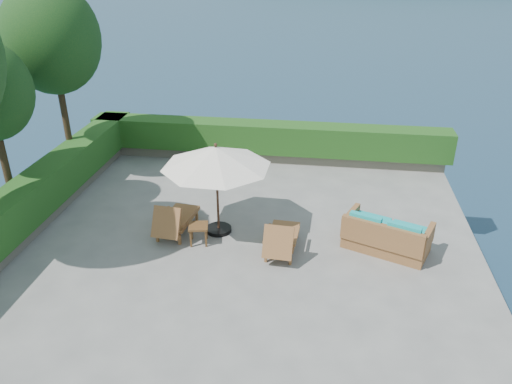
# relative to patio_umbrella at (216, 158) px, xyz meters

# --- Properties ---
(ground) EXTENTS (12.00, 12.00, 0.00)m
(ground) POSITION_rel_patio_umbrella_xyz_m (0.66, -0.54, -2.11)
(ground) COLOR gray
(ground) RESTS_ON ground
(foundation) EXTENTS (12.00, 12.00, 3.00)m
(foundation) POSITION_rel_patio_umbrella_xyz_m (0.66, -0.54, -3.66)
(foundation) COLOR #60584C
(foundation) RESTS_ON ocean
(ocean) EXTENTS (600.00, 600.00, 0.00)m
(ocean) POSITION_rel_patio_umbrella_xyz_m (0.66, -0.54, -5.11)
(ocean) COLOR #193B4E
(ocean) RESTS_ON ground
(planter_wall_far) EXTENTS (12.00, 0.60, 0.36)m
(planter_wall_far) POSITION_rel_patio_umbrella_xyz_m (0.66, 5.06, -1.93)
(planter_wall_far) COLOR #6A6354
(planter_wall_far) RESTS_ON ground
(planter_wall_left) EXTENTS (0.60, 12.00, 0.36)m
(planter_wall_left) POSITION_rel_patio_umbrella_xyz_m (-4.94, -0.54, -1.93)
(planter_wall_left) COLOR #6A6354
(planter_wall_left) RESTS_ON ground
(hedge_far) EXTENTS (12.40, 0.90, 1.00)m
(hedge_far) POSITION_rel_patio_umbrella_xyz_m (0.66, 5.06, -1.26)
(hedge_far) COLOR #1E4A15
(hedge_far) RESTS_ON planter_wall_far
(hedge_left) EXTENTS (0.90, 12.40, 1.00)m
(hedge_left) POSITION_rel_patio_umbrella_xyz_m (-4.94, -0.54, -1.26)
(hedge_left) COLOR #1E4A15
(hedge_left) RESTS_ON planter_wall_left
(tree_far) EXTENTS (2.80, 2.80, 6.03)m
(tree_far) POSITION_rel_patio_umbrella_xyz_m (-5.34, 2.66, 2.30)
(tree_far) COLOR #3C2A17
(tree_far) RESTS_ON ground
(patio_umbrella) EXTENTS (3.69, 3.69, 2.49)m
(patio_umbrella) POSITION_rel_patio_umbrella_xyz_m (0.00, 0.00, 0.00)
(patio_umbrella) COLOR black
(patio_umbrella) RESTS_ON ground
(lounge_left) EXTENTS (0.87, 1.79, 1.00)m
(lounge_left) POSITION_rel_patio_umbrella_xyz_m (-1.10, -0.27, -1.69)
(lounge_left) COLOR #9B6638
(lounge_left) RESTS_ON ground
(lounge_right) EXTENTS (0.84, 1.75, 0.99)m
(lounge_right) POSITION_rel_patio_umbrella_xyz_m (1.73, -0.78, -1.69)
(lounge_right) COLOR #9B6638
(lounge_right) RESTS_ON ground
(side_table) EXTENTS (0.56, 0.56, 0.51)m
(side_table) POSITION_rel_patio_umbrella_xyz_m (-0.38, -0.64, -1.69)
(side_table) COLOR brown
(side_table) RESTS_ON ground
(wicker_loveseat) EXTENTS (2.28, 1.74, 1.00)m
(wicker_loveseat) POSITION_rel_patio_umbrella_xyz_m (4.27, -0.32, -1.72)
(wicker_loveseat) COLOR #9B6638
(wicker_loveseat) RESTS_ON ground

